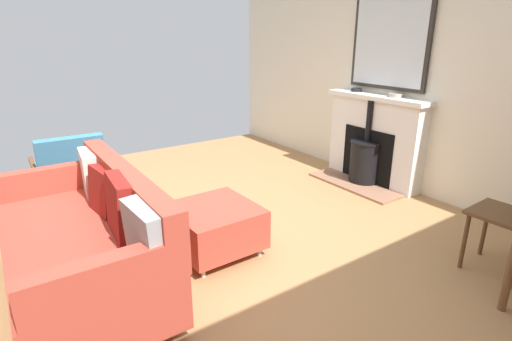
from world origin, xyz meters
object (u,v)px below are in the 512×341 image
Objects in this scene: mantel_bowl_far at (396,95)px; sofa at (87,240)px; mantel_bowl_near at (356,90)px; ottoman at (215,225)px; fireplace at (372,145)px; armchair_accent at (70,165)px.

mantel_bowl_far is 0.08× the size of sofa.
ottoman is (2.37, 0.72, -0.82)m from mantel_bowl_near.
ottoman is at bearing 9.34° from fireplace.
mantel_bowl_far is (0.00, 0.56, 0.00)m from mantel_bowl_near.
fireplace is at bearing -170.66° from ottoman.
fireplace reaches higher than sofa.
fireplace is 3.29m from sofa.
armchair_accent is (-0.20, -1.53, 0.09)m from sofa.
fireplace is 1.64× the size of armchair_accent.
fireplace is 0.69m from mantel_bowl_near.
mantel_bowl_near is 2.61m from ottoman.
armchair_accent is (0.74, -1.62, 0.21)m from ottoman.
mantel_bowl_far is (-0.03, 0.22, 0.61)m from fireplace.
sofa is at bearing 82.51° from armchair_accent.
ottoman is 1.79m from armchair_accent.
fireplace is 0.65m from mantel_bowl_far.
sofa is 2.30× the size of armchair_accent.
mantel_bowl_far is 2.52m from ottoman.
ottoman is (-0.94, 0.09, -0.12)m from sofa.
mantel_bowl_near is at bearing 163.86° from armchair_accent.
mantel_bowl_near is 3.30m from armchair_accent.
mantel_bowl_near is at bearing -95.49° from fireplace.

